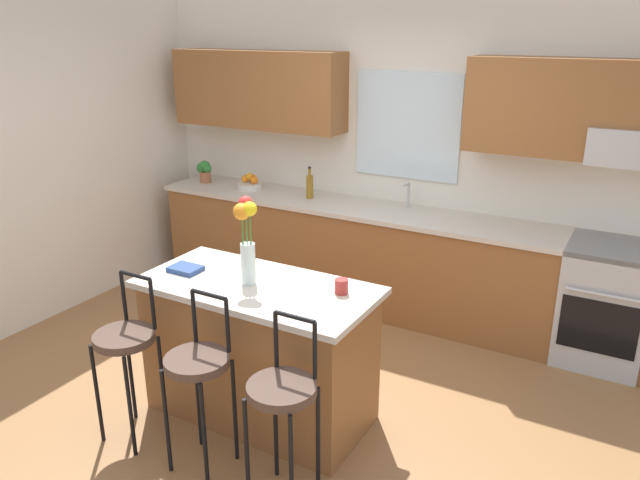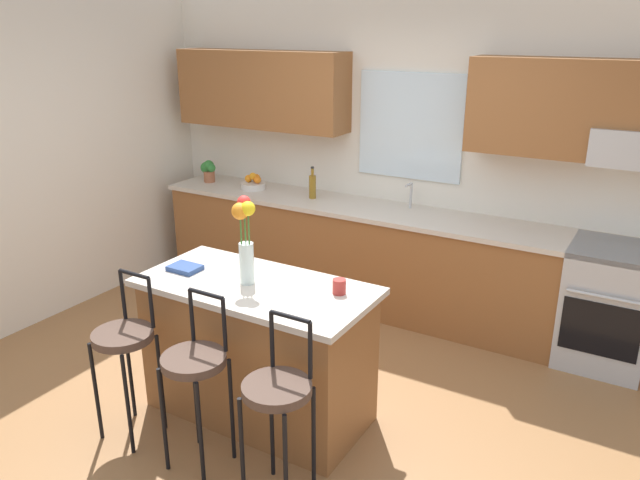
% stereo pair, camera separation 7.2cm
% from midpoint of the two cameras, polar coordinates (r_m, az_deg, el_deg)
% --- Properties ---
extents(ground_plane, '(14.00, 14.00, 0.00)m').
position_cam_midpoint_polar(ground_plane, '(4.27, -3.66, -15.07)').
color(ground_plane, olive).
extents(wall_left, '(0.12, 4.60, 2.70)m').
position_cam_midpoint_polar(wall_left, '(5.65, -24.73, 6.79)').
color(wall_left, silver).
rests_on(wall_left, ground).
extents(back_wall_assembly, '(5.60, 0.50, 2.70)m').
position_cam_midpoint_polar(back_wall_assembly, '(5.35, 8.05, 9.50)').
color(back_wall_assembly, silver).
rests_on(back_wall_assembly, ground).
extents(counter_run, '(4.56, 0.64, 0.92)m').
position_cam_midpoint_polar(counter_run, '(5.39, 6.08, -1.89)').
color(counter_run, brown).
rests_on(counter_run, ground).
extents(sink_faucet, '(0.02, 0.13, 0.23)m').
position_cam_midpoint_polar(sink_faucet, '(5.30, 7.82, 4.44)').
color(sink_faucet, '#B7BABC').
rests_on(sink_faucet, counter_run).
extents(oven_range, '(0.60, 0.64, 0.92)m').
position_cam_midpoint_polar(oven_range, '(5.01, 24.62, -5.45)').
color(oven_range, '#B7BABC').
rests_on(oven_range, ground).
extents(kitchen_island, '(1.48, 0.73, 0.92)m').
position_cam_midpoint_polar(kitchen_island, '(3.97, -6.22, -10.19)').
color(kitchen_island, brown).
rests_on(kitchen_island, ground).
extents(bar_stool_near, '(0.36, 0.36, 1.04)m').
position_cam_midpoint_polar(bar_stool_near, '(3.85, -18.18, -9.25)').
color(bar_stool_near, black).
rests_on(bar_stool_near, ground).
extents(bar_stool_middle, '(0.36, 0.36, 1.04)m').
position_cam_midpoint_polar(bar_stool_middle, '(3.50, -11.88, -11.68)').
color(bar_stool_middle, black).
rests_on(bar_stool_middle, ground).
extents(bar_stool_far, '(0.36, 0.36, 1.04)m').
position_cam_midpoint_polar(bar_stool_far, '(3.21, -4.17, -14.40)').
color(bar_stool_far, black).
rests_on(bar_stool_far, ground).
extents(flower_vase, '(0.14, 0.14, 0.55)m').
position_cam_midpoint_polar(flower_vase, '(3.67, -7.44, 0.42)').
color(flower_vase, silver).
rests_on(flower_vase, kitchen_island).
extents(mug_ceramic, '(0.08, 0.08, 0.09)m').
position_cam_midpoint_polar(mug_ceramic, '(3.60, 1.44, -4.35)').
color(mug_ceramic, '#A52D28').
rests_on(mug_ceramic, kitchen_island).
extents(cookbook, '(0.20, 0.15, 0.03)m').
position_cam_midpoint_polar(cookbook, '(4.03, -12.96, -2.65)').
color(cookbook, navy).
rests_on(cookbook, kitchen_island).
extents(fruit_bowl_oranges, '(0.24, 0.24, 0.16)m').
position_cam_midpoint_polar(fruit_bowl_oranges, '(5.94, -6.89, 5.24)').
color(fruit_bowl_oranges, silver).
rests_on(fruit_bowl_oranges, counter_run).
extents(bottle_olive_oil, '(0.06, 0.06, 0.29)m').
position_cam_midpoint_polar(bottle_olive_oil, '(5.56, -1.34, 5.06)').
color(bottle_olive_oil, olive).
rests_on(bottle_olive_oil, counter_run).
extents(potted_plant_small, '(0.18, 0.12, 0.22)m').
position_cam_midpoint_polar(potted_plant_small, '(6.26, -11.06, 6.42)').
color(potted_plant_small, '#9E5B3D').
rests_on(potted_plant_small, counter_run).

